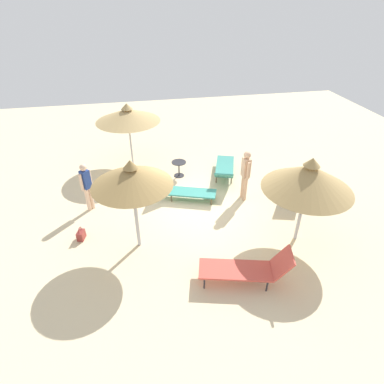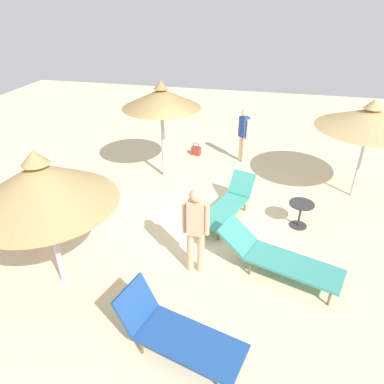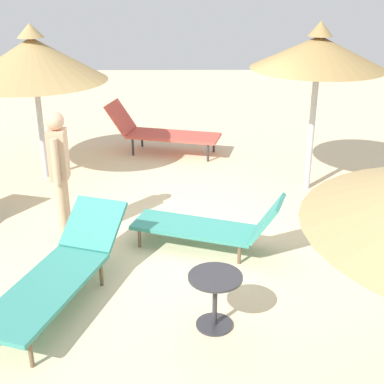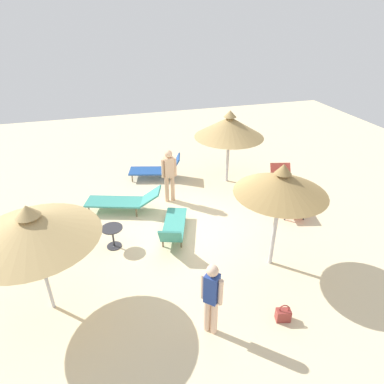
# 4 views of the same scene
# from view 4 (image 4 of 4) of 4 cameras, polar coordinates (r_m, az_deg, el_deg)

# --- Properties ---
(ground) EXTENTS (24.00, 24.00, 0.10)m
(ground) POSITION_cam_4_polar(r_m,az_deg,el_deg) (9.46, -0.12, -6.59)
(ground) COLOR beige
(parasol_umbrella_center) EXTENTS (2.03, 2.03, 2.64)m
(parasol_umbrella_center) POSITION_cam_4_polar(r_m,az_deg,el_deg) (7.33, 15.09, 1.41)
(parasol_umbrella_center) COLOR #B2B2B7
(parasol_umbrella_center) RESTS_ON ground
(parasol_umbrella_near_right) EXTENTS (2.34, 2.34, 2.56)m
(parasol_umbrella_near_right) POSITION_cam_4_polar(r_m,az_deg,el_deg) (11.28, 6.44, 11.04)
(parasol_umbrella_near_right) COLOR #B2B2B7
(parasol_umbrella_near_right) RESTS_ON ground
(parasol_umbrella_far_left) EXTENTS (2.44, 2.44, 2.48)m
(parasol_umbrella_far_left) POSITION_cam_4_polar(r_m,az_deg,el_deg) (6.65, -25.87, -5.37)
(parasol_umbrella_far_left) COLOR #B2B2B7
(parasol_umbrella_far_left) RESTS_ON ground
(lounge_chair_back) EXTENTS (2.35, 1.34, 0.77)m
(lounge_chair_back) POSITION_cam_4_polar(r_m,az_deg,el_deg) (10.21, -11.51, -1.42)
(lounge_chair_back) COLOR teal
(lounge_chair_back) RESTS_ON ground
(lounge_chair_edge) EXTENTS (1.17, 2.25, 0.95)m
(lounge_chair_edge) POSITION_cam_4_polar(r_m,az_deg,el_deg) (10.88, 15.86, 0.33)
(lounge_chair_edge) COLOR #CC4C3F
(lounge_chair_edge) RESTS_ON ground
(lounge_chair_far_right) EXTENTS (1.95, 1.14, 0.87)m
(lounge_chair_far_right) POSITION_cam_4_polar(r_m,az_deg,el_deg) (12.08, -5.92, 3.96)
(lounge_chair_far_right) COLOR #1E478C
(lounge_chair_far_right) RESTS_ON ground
(lounge_chair_near_left) EXTENTS (1.17, 1.99, 0.80)m
(lounge_chair_near_left) POSITION_cam_4_polar(r_m,az_deg,el_deg) (8.94, -3.19, -5.99)
(lounge_chair_near_left) COLOR teal
(lounge_chair_near_left) RESTS_ON ground
(person_standing_front) EXTENTS (0.34, 0.32, 1.63)m
(person_standing_front) POSITION_cam_4_polar(r_m,az_deg,el_deg) (6.30, 3.36, -17.38)
(person_standing_front) COLOR beige
(person_standing_front) RESTS_ON ground
(person_standing_center) EXTENTS (0.48, 0.23, 1.74)m
(person_standing_center) POSITION_cam_4_polar(r_m,az_deg,el_deg) (10.31, -3.94, 3.36)
(person_standing_center) COLOR tan
(person_standing_center) RESTS_ON ground
(handbag) EXTENTS (0.32, 0.24, 0.41)m
(handbag) POSITION_cam_4_polar(r_m,az_deg,el_deg) (7.25, 15.37, -19.62)
(handbag) COLOR maroon
(handbag) RESTS_ON ground
(side_table_round) EXTENTS (0.54, 0.54, 0.59)m
(side_table_round) POSITION_cam_4_polar(r_m,az_deg,el_deg) (8.81, -13.45, -6.99)
(side_table_round) COLOR #2D2D33
(side_table_round) RESTS_ON ground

